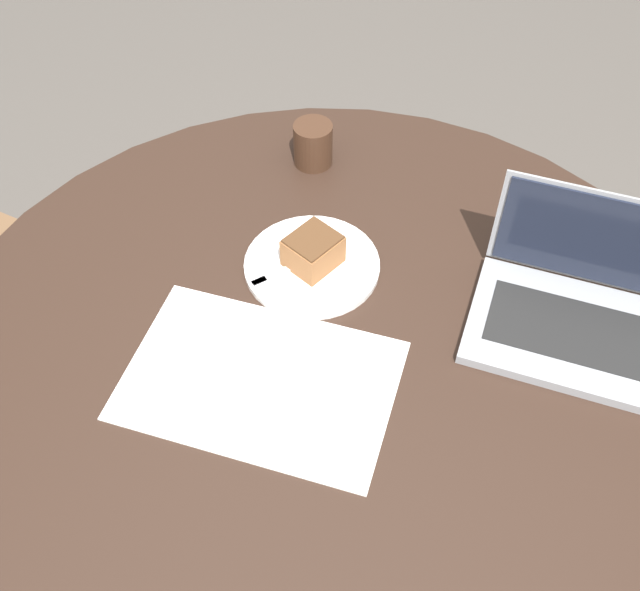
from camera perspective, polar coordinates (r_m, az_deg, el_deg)
name	(u,v)px	position (r m, az deg, el deg)	size (l,w,h in m)	color
ground_plane	(326,541)	(1.86, 0.46, -18.23)	(12.00, 12.00, 0.00)	#4C4742
dining_table	(328,408)	(1.32, 0.62, -8.58)	(1.33, 1.33, 0.75)	black
paper_document	(260,380)	(1.18, -4.58, -6.43)	(0.47, 0.37, 0.00)	white
plate	(312,265)	(1.32, -0.62, 2.32)	(0.24, 0.24, 0.01)	white
cake_slice	(313,251)	(1.29, -0.54, 3.44)	(0.09, 0.10, 0.06)	brown
fork	(286,270)	(1.30, -2.61, 1.97)	(0.10, 0.16, 0.00)	silver
coffee_glass	(313,144)	(1.50, -0.54, 11.45)	(0.08, 0.08, 0.09)	#3D2619
laptop	(578,310)	(1.28, 19.07, -1.04)	(0.37, 0.29, 0.21)	gray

